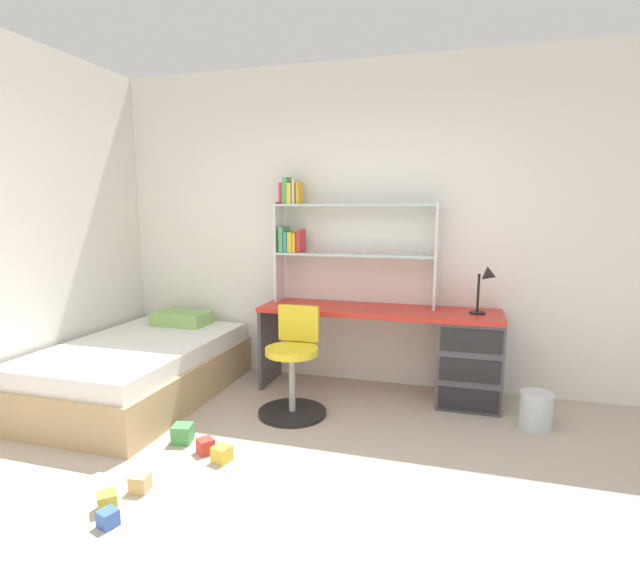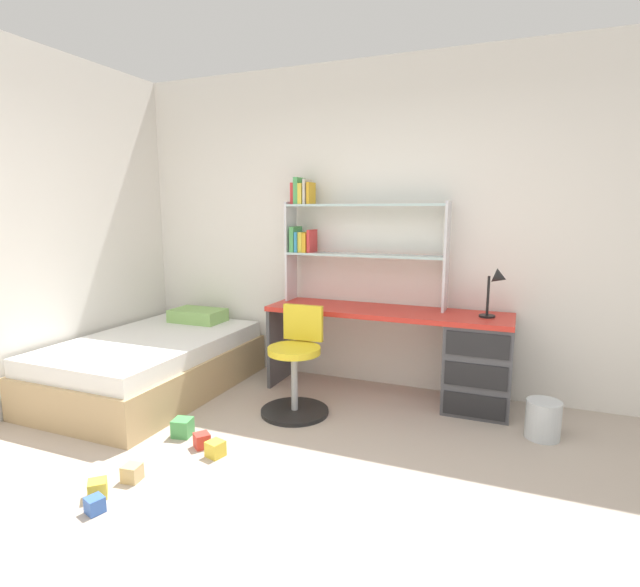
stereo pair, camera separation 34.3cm
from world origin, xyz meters
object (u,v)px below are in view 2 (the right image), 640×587
desk (451,354)px  toy_block_red_3 (202,440)px  toy_block_green_0 (183,427)px  toy_block_blue_4 (95,505)px  toy_block_yellow_2 (98,489)px  bed_platform (153,364)px  desk_lamp (497,285)px  toy_block_natural_1 (132,473)px  bookshelf_hutch (341,232)px  toy_block_yellow_5 (215,449)px  waste_bin (543,420)px  swivel_chair (296,371)px

desk → toy_block_red_3: 1.98m
toy_block_green_0 → toy_block_blue_4: 0.90m
toy_block_yellow_2 → toy_block_red_3: bearing=75.3°
bed_platform → toy_block_yellow_2: (0.82, -1.40, -0.19)m
toy_block_red_3 → desk_lamp: bearing=38.0°
toy_block_red_3 → toy_block_natural_1: bearing=-104.7°
toy_block_green_0 → bookshelf_hutch: bearing=65.5°
desk_lamp → toy_block_yellow_5: 2.30m
bookshelf_hutch → toy_block_natural_1: bookshelf_hutch is taller
waste_bin → desk_lamp: bearing=136.8°
desk → swivel_chair: bearing=-150.9°
toy_block_green_0 → toy_block_blue_4: (0.13, -0.89, -0.02)m
waste_bin → toy_block_blue_4: 2.81m
toy_block_natural_1 → desk: bearing=50.4°
desk → bookshelf_hutch: bookshelf_hutch is taller
bed_platform → toy_block_red_3: bearing=-35.3°
bookshelf_hutch → swivel_chair: bookshelf_hutch is taller
swivel_chair → toy_block_natural_1: bearing=-110.1°
bed_platform → toy_block_blue_4: (0.92, -1.51, -0.20)m
bookshelf_hutch → toy_block_yellow_2: (-0.60, -2.19, -1.31)m
bookshelf_hutch → toy_block_green_0: 2.02m
waste_bin → toy_block_green_0: 2.47m
desk → waste_bin: bearing=-28.1°
bed_platform → toy_block_yellow_5: 1.41m
toy_block_green_0 → toy_block_yellow_2: bearing=-87.1°
bed_platform → toy_block_green_0: (0.78, -0.62, -0.18)m
toy_block_natural_1 → toy_block_blue_4: bearing=-82.4°
toy_block_yellow_2 → toy_block_yellow_5: toy_block_yellow_5 is taller
toy_block_blue_4 → toy_block_red_3: bearing=83.8°
bookshelf_hutch → desk_lamp: size_ratio=3.64×
waste_bin → toy_block_red_3: 2.30m
swivel_chair → toy_block_red_3: (-0.33, -0.76, -0.28)m
desk_lamp → bed_platform: desk_lamp is taller
swivel_chair → toy_block_blue_4: size_ratio=9.82×
waste_bin → toy_block_green_0: bearing=-158.4°
desk → toy_block_yellow_2: bearing=-127.7°
toy_block_green_0 → toy_block_red_3: toy_block_green_0 is taller
toy_block_red_3 → toy_block_green_0: bearing=158.3°
toy_block_natural_1 → toy_block_yellow_5: toy_block_yellow_5 is taller
swivel_chair → toy_block_green_0: bearing=-129.3°
waste_bin → swivel_chair: bearing=-172.3°
toy_block_green_0 → toy_block_yellow_5: toy_block_green_0 is taller
swivel_chair → waste_bin: bearing=7.7°
bed_platform → toy_block_natural_1: size_ratio=19.35×
toy_block_yellow_5 → toy_block_natural_1: bearing=-123.4°
toy_block_natural_1 → toy_block_red_3: toy_block_natural_1 is taller
bookshelf_hutch → toy_block_yellow_5: bearing=-99.8°
toy_block_green_0 → toy_block_natural_1: 0.59m
toy_block_yellow_2 → toy_block_yellow_5: (0.33, 0.62, 0.00)m
bed_platform → swivel_chair: bearing=2.1°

